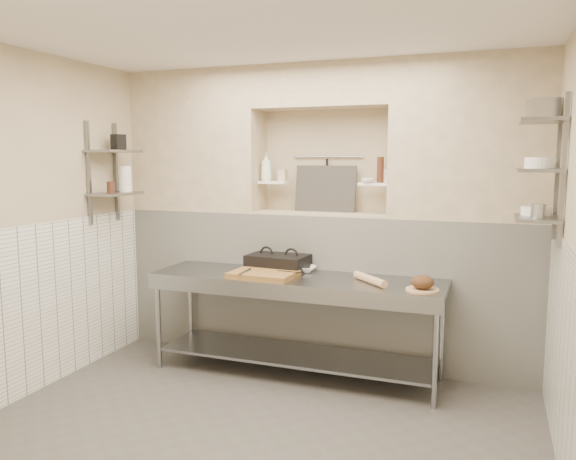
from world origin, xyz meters
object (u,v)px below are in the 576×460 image
at_px(bowl_alcove, 368,181).
at_px(rolling_pin, 370,279).
at_px(panini_press, 279,262).
at_px(jug_left, 125,179).
at_px(bread_loaf, 423,282).
at_px(bottle_soap, 266,167).
at_px(mixing_bowl, 304,269).
at_px(prep_table, 295,305).
at_px(cutting_board, 263,274).

bearing_deg(bowl_alcove, rolling_pin, -74.49).
height_order(panini_press, jug_left, jug_left).
height_order(bread_loaf, bottle_soap, bottle_soap).
bearing_deg(bread_loaf, panini_press, 164.64).
height_order(rolling_pin, bread_loaf, bread_loaf).
xyz_separation_m(panini_press, jug_left, (-1.53, -0.20, 0.76)).
relative_size(bottle_soap, bowl_alcove, 2.18).
height_order(bottle_soap, jug_left, bottle_soap).
xyz_separation_m(bottle_soap, bowl_alcove, (1.02, -0.05, -0.12)).
xyz_separation_m(panini_press, rolling_pin, (0.91, -0.25, -0.04)).
distance_m(mixing_bowl, bottle_soap, 1.11).
distance_m(prep_table, jug_left, 2.08).
relative_size(prep_table, jug_left, 10.48).
relative_size(cutting_board, bottle_soap, 2.01).
bearing_deg(prep_table, bowl_alcove, 44.60).
relative_size(mixing_bowl, jug_left, 0.86).
bearing_deg(jug_left, cutting_board, -5.44).
bearing_deg(bowl_alcove, bread_loaf, -48.09).
distance_m(mixing_bowl, bowl_alcove, 1.00).
xyz_separation_m(rolling_pin, bowl_alcove, (-0.15, 0.54, 0.80)).
distance_m(cutting_board, rolling_pin, 0.93).
relative_size(rolling_pin, bread_loaf, 2.40).
relative_size(prep_table, cutting_board, 4.67).
distance_m(bottle_soap, bowl_alcove, 1.03).
bearing_deg(bowl_alcove, prep_table, -135.40).
relative_size(mixing_bowl, bread_loaf, 1.19).
xyz_separation_m(panini_press, cutting_board, (-0.01, -0.35, -0.05)).
bearing_deg(bottle_soap, prep_table, -48.09).
relative_size(prep_table, bread_loaf, 14.48).
bearing_deg(cutting_board, mixing_bowl, 53.29).
height_order(cutting_board, jug_left, jug_left).
bearing_deg(jug_left, bottle_soap, 23.01).
height_order(bowl_alcove, jug_left, jug_left).
xyz_separation_m(prep_table, jug_left, (-1.77, 0.02, 1.09)).
height_order(mixing_bowl, rolling_pin, rolling_pin).
xyz_separation_m(rolling_pin, jug_left, (-2.44, 0.05, 0.80)).
relative_size(prep_table, bowl_alcove, 20.52).
relative_size(panini_press, cutting_board, 1.02).
bearing_deg(bowl_alcove, panini_press, -159.27).
bearing_deg(bowl_alcove, bottle_soap, 177.36).
xyz_separation_m(mixing_bowl, bowl_alcove, (0.51, 0.28, 0.81)).
height_order(bread_loaf, bowl_alcove, bowl_alcove).
height_order(cutting_board, bread_loaf, bread_loaf).
xyz_separation_m(mixing_bowl, bread_loaf, (1.11, -0.38, 0.04)).
bearing_deg(panini_press, bowl_alcove, 24.86).
bearing_deg(rolling_pin, bowl_alcove, 105.51).
bearing_deg(panini_press, mixing_bowl, 5.50).
bearing_deg(panini_press, prep_table, -38.73).
distance_m(mixing_bowl, bread_loaf, 1.17).
bearing_deg(jug_left, mixing_bowl, 6.67).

